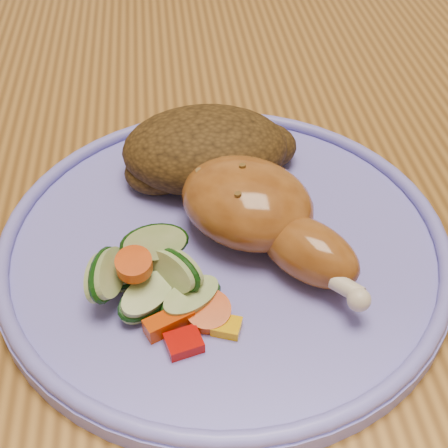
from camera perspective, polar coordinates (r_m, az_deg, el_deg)
The scene contains 7 objects.
dining_table at distance 0.56m, azimuth 7.85°, elevation -1.44°, with size 0.90×1.40×0.75m.
chair_far at distance 1.16m, azimuth 0.44°, elevation 14.15°, with size 0.42×0.42×0.91m.
plate at distance 0.43m, azimuth 0.00°, elevation -2.07°, with size 0.30×0.30×0.01m, color #736FD8.
plate_rim at distance 0.42m, azimuth 0.00°, elevation -1.00°, with size 0.30×0.30×0.01m, color #736FD8.
chicken_leg at distance 0.41m, azimuth 3.43°, elevation 0.96°, with size 0.13×0.15×0.05m.
rice_pilaf at distance 0.46m, azimuth -1.40°, elevation 6.75°, with size 0.13×0.09×0.05m.
vegetable_pile at distance 0.38m, azimuth -6.48°, elevation -5.04°, with size 0.10×0.10×0.05m.
Camera 1 is at (-0.12, -0.39, 1.06)m, focal length 50.00 mm.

